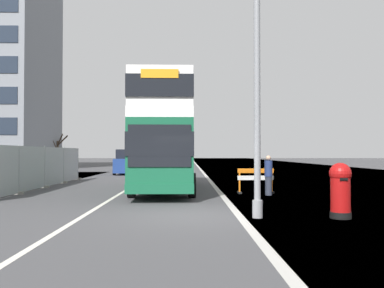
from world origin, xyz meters
name	(u,v)px	position (x,y,z in m)	size (l,w,h in m)	color
ground	(204,217)	(0.50, 0.13, -0.05)	(140.00, 280.00, 0.10)	#424244
double_decker_bus	(165,136)	(-1.09, 8.40, 2.67)	(2.89, 11.19, 5.02)	#145638
lamppost_foreground	(257,78)	(1.97, -0.47, 3.92)	(0.29, 0.70, 8.31)	gray
red_pillar_postbox	(340,188)	(4.27, -0.56, 0.85)	(0.60, 0.60, 1.55)	black
roadworks_barrier	(256,178)	(3.10, 6.82, 0.70)	(1.64, 0.52, 1.12)	orange
construction_site_fence	(44,168)	(-7.44, 9.88, 1.05)	(0.44, 13.80, 2.19)	#A8AAAD
car_oncoming_near	(127,163)	(-5.10, 24.01, 0.99)	(1.96, 4.27, 2.12)	navy
car_receding_mid	(136,161)	(-5.11, 30.58, 1.00)	(2.03, 3.84, 2.13)	navy
bare_tree_far_verge_mid	(57,149)	(-16.65, 42.23, 2.31)	(2.85, 3.35, 4.51)	#4C3D2D
pedestrian_at_kerb	(268,175)	(3.50, 5.89, 0.86)	(0.34, 0.34, 1.72)	#2D3342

